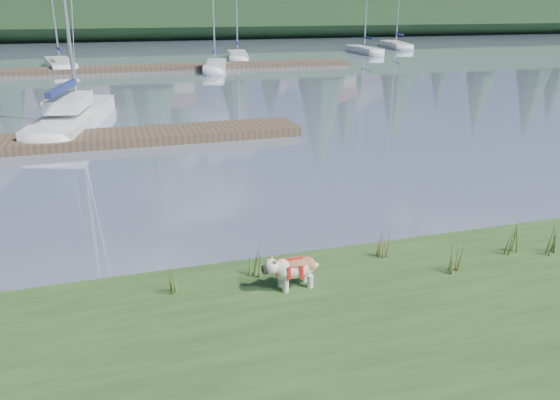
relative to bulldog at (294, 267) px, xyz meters
name	(u,v)px	position (x,y,z in m)	size (l,w,h in m)	color
ground	(142,70)	(-0.21, 32.60, -0.67)	(200.00, 200.00, 0.00)	#8291AB
ridge	(121,18)	(-0.21, 75.60, 1.83)	(200.00, 20.00, 5.00)	black
bulldog	(294,267)	(0.00, 0.00, 0.00)	(0.86, 0.40, 0.51)	silver
sailboat_main	(78,112)	(-3.66, 15.31, -0.25)	(3.16, 8.48, 12.02)	white
dock_near	(55,142)	(-4.21, 11.60, -0.52)	(16.00, 2.00, 0.30)	#4C3D2C
dock_far	(172,67)	(1.79, 32.60, -0.52)	(26.00, 2.20, 0.30)	#4C3D2C
sailboat_bg_1	(59,63)	(-5.78, 36.13, -0.34)	(2.85, 8.08, 11.83)	white
sailboat_bg_2	(216,65)	(4.67, 31.26, -0.34)	(2.72, 6.56, 9.84)	white
sailboat_bg_3	(237,55)	(7.82, 38.48, -0.34)	(2.78, 7.47, 10.85)	white
sailboat_bg_4	(362,49)	(20.25, 41.11, -0.34)	(1.67, 6.82, 10.10)	white
sailboat_bg_5	(394,44)	(26.38, 46.36, -0.35)	(3.64, 8.56, 11.97)	white
weed_0	(253,262)	(-0.49, 0.47, -0.07)	(0.17, 0.14, 0.60)	#475B23
weed_1	(384,245)	(1.75, 0.54, -0.11)	(0.17, 0.14, 0.51)	#475B23
weed_2	(513,238)	(3.87, 0.04, -0.05)	(0.17, 0.14, 0.64)	#475B23
weed_3	(173,279)	(-1.73, 0.34, -0.09)	(0.17, 0.14, 0.54)	#475B23
weed_4	(454,259)	(2.54, -0.26, -0.11)	(0.17, 0.14, 0.50)	#475B23
weed_5	(552,241)	(4.49, -0.17, -0.08)	(0.17, 0.14, 0.57)	#475B23
mud_lip	(263,275)	(-0.21, 1.00, -0.60)	(60.00, 0.50, 0.14)	#33281C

